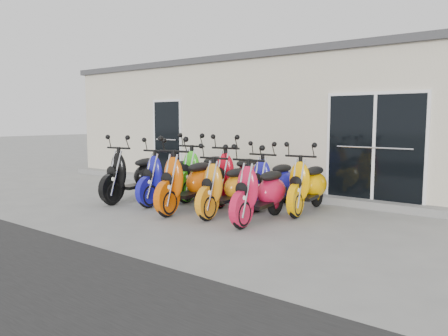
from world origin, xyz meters
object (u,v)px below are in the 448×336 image
(scooter_back_red, at_px, (237,168))
(scooter_front_orange_b, at_px, (226,179))
(scooter_front_red, at_px, (261,183))
(scooter_back_green, at_px, (204,165))
(scooter_back_yellow, at_px, (308,177))
(scooter_front_black, at_px, (134,167))
(scooter_front_blue, at_px, (169,170))
(scooter_front_orange_a, at_px, (188,173))
(scooter_back_blue, at_px, (273,174))

(scooter_back_red, bearing_deg, scooter_front_orange_b, -69.36)
(scooter_front_red, distance_m, scooter_back_green, 2.49)
(scooter_front_red, distance_m, scooter_back_yellow, 1.24)
(scooter_front_black, xyz_separation_m, scooter_front_blue, (0.83, 0.24, -0.02))
(scooter_front_orange_b, bearing_deg, scooter_back_red, 111.26)
(scooter_back_green, xyz_separation_m, scooter_back_yellow, (2.51, 0.08, -0.06))
(scooter_front_black, height_order, scooter_front_orange_a, scooter_front_orange_a)
(scooter_front_black, xyz_separation_m, scooter_back_yellow, (3.56, 1.19, -0.04))
(scooter_front_orange_a, relative_size, scooter_back_red, 1.00)
(scooter_front_black, distance_m, scooter_back_blue, 3.03)
(scooter_back_yellow, bearing_deg, scooter_front_orange_b, -141.82)
(scooter_front_red, xyz_separation_m, scooter_back_yellow, (0.29, 1.21, -0.00))
(scooter_front_red, relative_size, scooter_back_yellow, 1.00)
(scooter_front_black, xyz_separation_m, scooter_back_blue, (2.78, 1.20, -0.05))
(scooter_front_red, bearing_deg, scooter_front_orange_b, 169.35)
(scooter_front_red, bearing_deg, scooter_front_blue, 169.60)
(scooter_front_black, relative_size, scooter_back_red, 0.99)
(scooter_front_black, distance_m, scooter_front_orange_b, 2.47)
(scooter_front_orange_a, bearing_deg, scooter_front_black, 168.75)
(scooter_front_orange_a, relative_size, scooter_front_red, 1.07)
(scooter_back_blue, bearing_deg, scooter_front_blue, -156.69)
(scooter_back_green, bearing_deg, scooter_front_orange_b, -42.27)
(scooter_back_green, relative_size, scooter_back_yellow, 1.09)
(scooter_back_green, distance_m, scooter_back_blue, 1.74)
(scooter_back_blue, bearing_deg, scooter_front_orange_a, -133.76)
(scooter_front_orange_a, relative_size, scooter_front_orange_b, 1.09)
(scooter_front_black, relative_size, scooter_front_red, 1.06)
(scooter_front_blue, relative_size, scooter_back_red, 0.95)
(scooter_front_black, distance_m, scooter_front_orange_a, 1.66)
(scooter_front_blue, relative_size, scooter_back_blue, 1.04)
(scooter_front_blue, height_order, scooter_back_yellow, scooter_front_blue)
(scooter_back_yellow, bearing_deg, scooter_front_black, -168.88)
(scooter_front_blue, distance_m, scooter_front_orange_a, 0.90)
(scooter_front_black, relative_size, scooter_front_orange_a, 0.99)
(scooter_front_black, bearing_deg, scooter_back_yellow, 11.92)
(scooter_front_red, height_order, scooter_back_green, scooter_back_green)
(scooter_front_blue, xyz_separation_m, scooter_front_orange_a, (0.83, -0.33, 0.03))
(scooter_front_orange_b, distance_m, scooter_back_yellow, 1.56)
(scooter_back_red, xyz_separation_m, scooter_back_blue, (0.83, 0.08, -0.06))
(scooter_front_blue, relative_size, scooter_front_red, 1.03)
(scooter_back_blue, bearing_deg, scooter_back_red, -177.18)
(scooter_front_blue, distance_m, scooter_front_orange_b, 1.64)
(scooter_back_green, bearing_deg, scooter_front_blue, -110.18)
(scooter_back_red, bearing_deg, scooter_front_orange_a, -109.05)
(scooter_front_blue, height_order, scooter_back_red, scooter_back_red)
(scooter_front_red, bearing_deg, scooter_back_green, 148.78)
(scooter_back_green, bearing_deg, scooter_back_red, -5.65)
(scooter_front_red, height_order, scooter_back_blue, scooter_front_red)
(scooter_back_red, height_order, scooter_back_blue, scooter_back_red)
(scooter_front_red, relative_size, scooter_back_red, 0.93)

